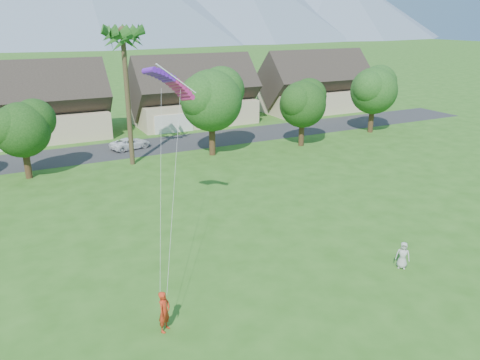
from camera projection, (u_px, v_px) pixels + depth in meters
ground at (341, 325)px, 20.95m from camera, size 500.00×500.00×0.00m
street at (138, 148)px, 49.61m from camera, size 90.00×7.00×0.01m
kite_flyer at (164, 311)px, 20.30m from camera, size 0.83×0.81×1.93m
watcher at (403, 255)px, 25.53m from camera, size 0.87×0.88×1.54m
parked_car at (130, 143)px, 49.08m from camera, size 4.57×2.98×1.17m
houses_row at (120, 102)px, 56.28m from camera, size 72.75×8.19×8.86m
tree_row at (140, 113)px, 42.40m from camera, size 62.27×6.67×8.45m
fan_palm at (122, 33)px, 40.26m from camera, size 3.00×3.00×13.80m
parafoil_kite at (171, 80)px, 27.27m from camera, size 3.53×1.38×0.50m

